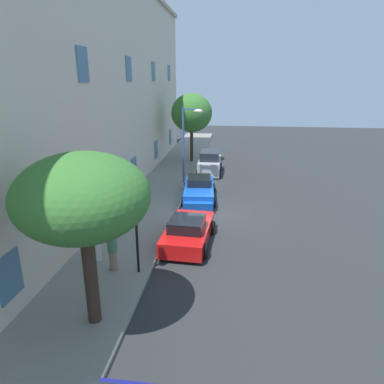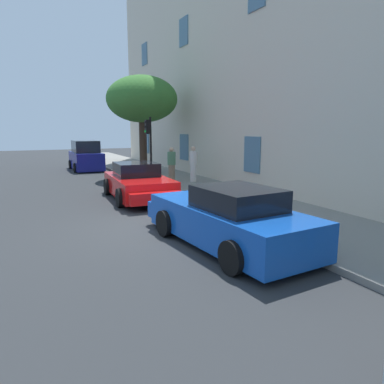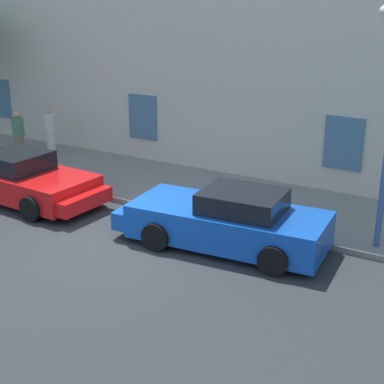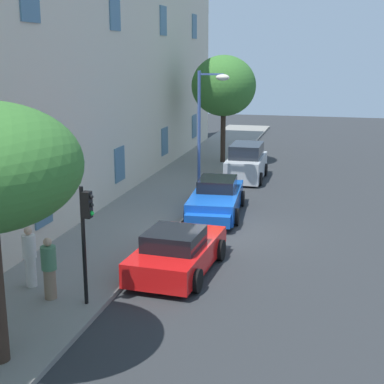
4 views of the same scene
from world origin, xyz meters
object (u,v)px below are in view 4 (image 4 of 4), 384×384
object	(u,v)px
pedestrian_admiring	(30,256)
pedestrian_strolling	(49,268)
sportscar_red_lead	(179,251)
street_lamp	(209,109)
sportscar_yellow_flank	(216,200)
tree_near_kerb	(224,86)
traffic_light	(86,225)
hatchback_distant	(246,163)

from	to	relation	value
pedestrian_admiring	pedestrian_strolling	bearing A→B (deg)	-123.61
sportscar_red_lead	street_lamp	size ratio (longest dim) A/B	0.85
sportscar_yellow_flank	tree_near_kerb	world-z (taller)	tree_near_kerb
tree_near_kerb	pedestrian_strolling	size ratio (longest dim) A/B	3.70
sportscar_yellow_flank	traffic_light	xyz separation A→B (m)	(-9.14, 1.37, 1.63)
traffic_light	pedestrian_strolling	bearing A→B (deg)	87.11
traffic_light	sportscar_red_lead	bearing A→B (deg)	-25.71
pedestrian_strolling	tree_near_kerb	bearing A→B (deg)	-2.03
traffic_light	pedestrian_admiring	size ratio (longest dim) A/B	1.80
pedestrian_strolling	pedestrian_admiring	bearing A→B (deg)	56.39
sportscar_yellow_flank	traffic_light	world-z (taller)	traffic_light
hatchback_distant	traffic_light	size ratio (longest dim) A/B	1.28
sportscar_yellow_flank	traffic_light	bearing A→B (deg)	171.48
sportscar_red_lead	traffic_light	size ratio (longest dim) A/B	1.50
traffic_light	pedestrian_strolling	distance (m)	1.69
tree_near_kerb	street_lamp	world-z (taller)	tree_near_kerb
pedestrian_admiring	pedestrian_strolling	distance (m)	1.06
pedestrian_strolling	sportscar_yellow_flank	bearing A→B (deg)	-15.27
tree_near_kerb	street_lamp	bearing A→B (deg)	-174.15
street_lamp	tree_near_kerb	bearing A→B (deg)	5.85
hatchback_distant	pedestrian_strolling	world-z (taller)	hatchback_distant
hatchback_distant	tree_near_kerb	world-z (taller)	tree_near_kerb
tree_near_kerb	traffic_light	bearing A→B (deg)	-178.80
tree_near_kerb	traffic_light	xyz separation A→B (m)	(-19.72, -0.41, -2.27)
sportscar_red_lead	traffic_light	xyz separation A→B (m)	(-3.13, 1.51, 1.64)
sportscar_red_lead	tree_near_kerb	size ratio (longest dim) A/B	0.76
tree_near_kerb	pedestrian_admiring	distance (m)	19.46
traffic_light	pedestrian_strolling	xyz separation A→B (m)	(0.06, 1.11, -1.27)
sportscar_red_lead	hatchback_distant	bearing A→B (deg)	-0.17
sportscar_red_lead	pedestrian_strolling	world-z (taller)	pedestrian_strolling
sportscar_red_lead	hatchback_distant	world-z (taller)	hatchback_distant
pedestrian_strolling	street_lamp	bearing A→B (deg)	-6.72
hatchback_distant	street_lamp	distance (m)	4.90
sportscar_red_lead	pedestrian_admiring	xyz separation A→B (m)	(-2.49, 3.50, 0.41)
sportscar_yellow_flank	hatchback_distant	bearing A→B (deg)	-1.48
sportscar_yellow_flank	pedestrian_strolling	size ratio (longest dim) A/B	3.07
pedestrian_admiring	traffic_light	bearing A→B (deg)	-107.90
street_lamp	traffic_light	bearing A→B (deg)	178.42
traffic_light	street_lamp	xyz separation A→B (m)	(12.37, -0.34, 1.68)
tree_near_kerb	pedestrian_strolling	bearing A→B (deg)	177.97
hatchback_distant	pedestrian_admiring	world-z (taller)	hatchback_distant
sportscar_yellow_flank	pedestrian_admiring	bearing A→B (deg)	158.38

